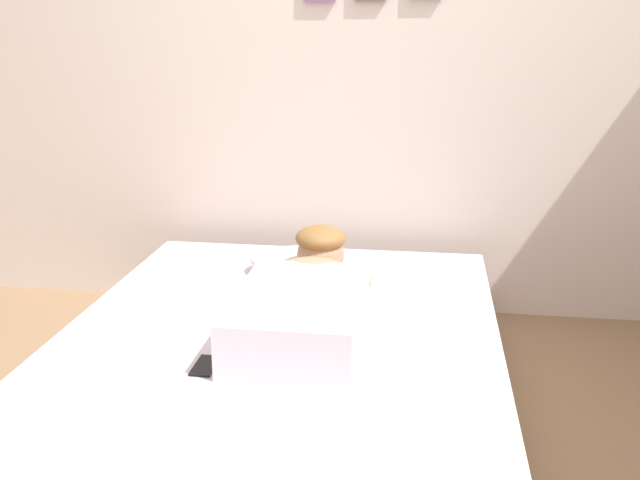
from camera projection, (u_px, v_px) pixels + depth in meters
name	position (u px, v px, depth m)	size (l,w,h in m)	color
back_wall	(372.00, 52.00, 3.40)	(4.02, 0.12, 2.50)	silver
bed	(280.00, 378.00, 2.60)	(1.57, 2.07, 0.35)	#726051
pillow	(310.00, 262.00, 3.12)	(0.52, 0.32, 0.11)	silver
person_lying	(306.00, 298.00, 2.57)	(0.43, 0.92, 0.27)	silver
coffee_cup	(340.00, 280.00, 2.95)	(0.12, 0.09, 0.07)	teal
cell_phone	(205.00, 366.00, 2.29)	(0.07, 0.14, 0.01)	black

